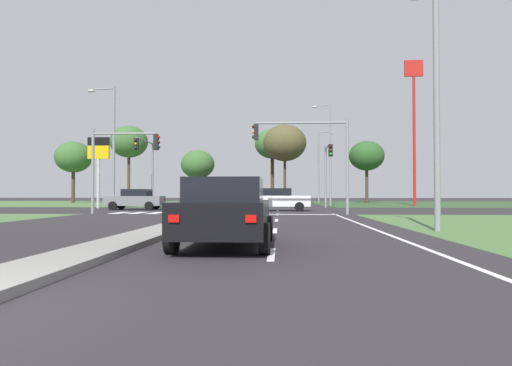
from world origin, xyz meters
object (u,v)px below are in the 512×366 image
at_px(car_teal_near, 221,198).
at_px(street_lamp_second, 111,141).
at_px(car_grey_fifth, 135,199).
at_px(pedestrian_at_median, 239,195).
at_px(car_white_third, 279,199).
at_px(car_beige_fourth, 230,197).
at_px(treeline_second, 129,142).
at_px(traffic_signal_near_left, 119,156).
at_px(traffic_signal_far_left, 147,160).
at_px(street_lamp_near, 434,86).
at_px(traffic_signal_far_right, 327,164).
at_px(treeline_fifth, 285,143).
at_px(car_black_second, 226,212).
at_px(fastfood_pole_sign, 414,102).
at_px(treeline_near, 73,157).
at_px(street_lamp_third, 329,150).
at_px(traffic_signal_near_right, 311,147).
at_px(treeline_third, 198,164).
at_px(fuel_price_totem, 98,156).
at_px(treeline_fourth, 272,144).
at_px(street_lamp_fourth, 320,163).

distance_m(car_teal_near, street_lamp_second, 14.98).
xyz_separation_m(car_grey_fifth, pedestrian_at_median, (7.00, 9.47, 0.34)).
distance_m(car_white_third, car_beige_fourth, 23.86).
bearing_deg(treeline_second, traffic_signal_near_left, -72.89).
relative_size(car_white_third, traffic_signal_far_left, 0.74).
distance_m(car_teal_near, car_white_third, 15.01).
bearing_deg(street_lamp_near, traffic_signal_near_left, 140.48).
height_order(traffic_signal_far_right, treeline_fifth, treeline_fifth).
bearing_deg(car_black_second, treeline_fifth, 87.88).
bearing_deg(fastfood_pole_sign, treeline_second, 158.74).
height_order(car_grey_fifth, pedestrian_at_median, pedestrian_at_median).
bearing_deg(car_beige_fourth, fastfood_pole_sign, 154.70).
xyz_separation_m(traffic_signal_far_right, treeline_second, (-23.59, 20.79, 4.23)).
bearing_deg(street_lamp_near, car_grey_fifth, 129.57).
relative_size(car_grey_fifth, street_lamp_second, 0.47).
xyz_separation_m(treeline_near, treeline_second, (8.04, -1.50, 1.83)).
bearing_deg(treeline_fifth, traffic_signal_near_left, -107.74).
bearing_deg(car_grey_fifth, traffic_signal_near_left, -170.50).
xyz_separation_m(traffic_signal_far_right, street_lamp_second, (-16.51, -4.90, 1.42)).
bearing_deg(street_lamp_third, traffic_signal_far_left, -152.13).
distance_m(traffic_signal_near_right, treeline_near, 44.99).
xyz_separation_m(traffic_signal_far_right, traffic_signal_near_right, (-2.10, -11.57, 0.25)).
distance_m(traffic_signal_near_left, treeline_second, 34.15).
height_order(car_teal_near, traffic_signal_far_right, traffic_signal_far_right).
xyz_separation_m(car_beige_fourth, car_grey_fifth, (-4.89, -21.54, 0.03)).
bearing_deg(car_teal_near, treeline_fifth, -116.97).
bearing_deg(car_black_second, car_beige_fourth, 95.95).
relative_size(traffic_signal_near_right, pedestrian_at_median, 3.47).
height_order(car_black_second, traffic_signal_near_left, traffic_signal_near_left).
bearing_deg(street_lamp_second, car_teal_near, 62.28).
bearing_deg(pedestrian_at_median, treeline_third, -50.66).
bearing_deg(car_teal_near, treeline_second, -43.40).
xyz_separation_m(traffic_signal_far_right, fastfood_pole_sign, (9.35, 7.97, 6.62)).
xyz_separation_m(car_beige_fourth, fuel_price_totem, (-9.14, -18.00, 3.56)).
height_order(car_black_second, fuel_price_totem, fuel_price_totem).
distance_m(street_lamp_near, treeline_fourth, 46.94).
bearing_deg(traffic_signal_far_left, car_beige_fourth, 73.00).
height_order(traffic_signal_far_right, treeline_near, treeline_near).
distance_m(car_teal_near, street_lamp_fourth, 19.12).
bearing_deg(street_lamp_near, traffic_signal_near_right, 104.76).
bearing_deg(treeline_third, treeline_fourth, -13.64).
bearing_deg(traffic_signal_far_right, car_grey_fifth, -163.25).
bearing_deg(car_black_second, fastfood_pole_sign, 68.36).
bearing_deg(fuel_price_totem, treeline_second, 101.78).
relative_size(car_beige_fourth, traffic_signal_near_right, 0.80).
bearing_deg(car_teal_near, traffic_signal_far_left, 56.06).
distance_m(car_white_third, treeline_fifth, 27.49).
height_order(street_lamp_third, fuel_price_totem, street_lamp_third).
xyz_separation_m(traffic_signal_near_right, street_lamp_near, (3.20, -12.16, 0.79)).
relative_size(car_white_third, treeline_fifth, 0.43).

